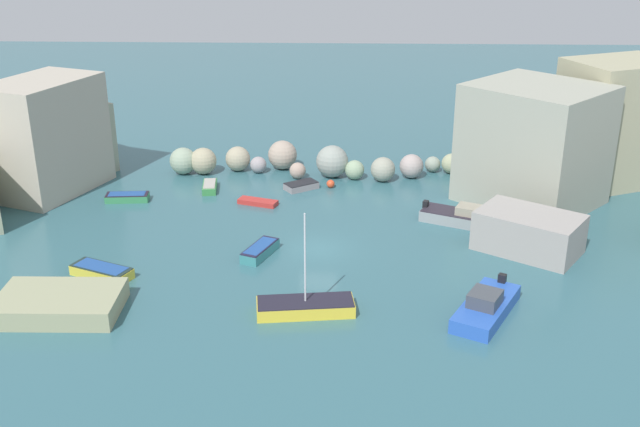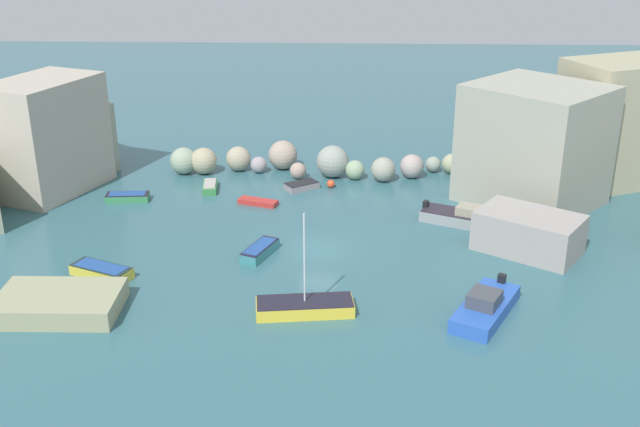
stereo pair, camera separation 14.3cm
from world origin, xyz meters
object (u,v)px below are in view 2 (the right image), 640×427
object	(u,v)px
moored_boat_4	(463,217)
moored_boat_8	(260,250)
moored_boat_1	(210,186)
moored_boat_3	(102,271)
channel_buoy	(331,184)
moored_boat_6	(302,186)
moored_boat_0	(305,307)
moored_boat_2	(128,197)
moored_boat_7	(485,307)
moored_boat_5	(258,202)
stone_dock	(59,303)

from	to	relation	value
moored_boat_4	moored_boat_8	world-z (taller)	moored_boat_4
moored_boat_1	moored_boat_3	bearing A→B (deg)	-21.54
channel_buoy	moored_boat_4	world-z (taller)	moored_boat_4
moored_boat_6	moored_boat_8	distance (m)	12.68
moored_boat_0	moored_boat_1	world-z (taller)	moored_boat_0
moored_boat_4	moored_boat_8	size ratio (longest dim) A/B	1.73
moored_boat_2	moored_boat_3	distance (m)	12.90
channel_buoy	moored_boat_4	distance (m)	11.97
moored_boat_4	moored_boat_7	size ratio (longest dim) A/B	0.99
moored_boat_5	moored_boat_0	bearing A→B (deg)	123.79
moored_boat_4	moored_boat_5	xyz separation A→B (m)	(-15.06, 3.27, -0.34)
moored_boat_2	channel_buoy	bearing A→B (deg)	7.55
moored_boat_0	moored_boat_3	xyz separation A→B (m)	(-12.72, 4.06, -0.04)
moored_boat_2	moored_boat_4	size ratio (longest dim) A/B	0.55
moored_boat_0	moored_boat_2	world-z (taller)	moored_boat_0
moored_boat_1	moored_boat_2	bearing A→B (deg)	-73.28
moored_boat_1	moored_boat_5	bearing A→B (deg)	48.00
moored_boat_0	moored_boat_8	world-z (taller)	moored_boat_0
stone_dock	moored_boat_3	xyz separation A→B (m)	(1.01, 4.47, -0.21)
moored_boat_4	moored_boat_6	size ratio (longest dim) A/B	2.09
moored_boat_1	moored_boat_8	size ratio (longest dim) A/B	0.79
moored_boat_0	moored_boat_4	bearing A→B (deg)	-136.02
channel_buoy	moored_boat_5	bearing A→B (deg)	-144.67
moored_boat_2	moored_boat_7	distance (m)	29.79
moored_boat_0	moored_boat_7	size ratio (longest dim) A/B	0.98
moored_boat_0	moored_boat_7	distance (m)	10.02
moored_boat_2	moored_boat_4	bearing A→B (deg)	-13.31
moored_boat_1	moored_boat_8	bearing A→B (deg)	17.19
channel_buoy	moored_boat_5	distance (m)	6.69
channel_buoy	moored_boat_8	distance (m)	13.63
moored_boat_0	moored_boat_8	xyz separation A→B (m)	(-3.33, 7.37, -0.04)
moored_boat_8	channel_buoy	bearing A→B (deg)	3.51
stone_dock	moored_boat_2	world-z (taller)	stone_dock
moored_boat_2	moored_boat_8	world-z (taller)	moored_boat_8
moored_boat_0	moored_boat_5	distance (m)	17.03
moored_boat_0	moored_boat_2	size ratio (longest dim) A/B	1.81
moored_boat_0	moored_boat_6	bearing A→B (deg)	-93.28
stone_dock	moored_boat_5	distance (m)	19.22
moored_boat_4	moored_boat_7	xyz separation A→B (m)	(-0.56, -13.10, 0.03)
moored_boat_6	moored_boat_3	bearing A→B (deg)	-160.12
channel_buoy	moored_boat_1	bearing A→B (deg)	-174.62
channel_buoy	moored_boat_8	size ratio (longest dim) A/B	0.18
moored_boat_5	channel_buoy	bearing A→B (deg)	-126.12
stone_dock	moored_boat_2	bearing A→B (deg)	92.89
moored_boat_0	moored_boat_6	xyz separation A→B (m)	(-1.36, 19.89, -0.13)
channel_buoy	moored_boat_1	xyz separation A→B (m)	(-9.64, -0.91, -0.03)
stone_dock	moored_boat_5	size ratio (longest dim) A/B	2.12
moored_boat_3	moored_boat_7	distance (m)	23.09
stone_dock	moored_boat_1	distance (m)	20.44
moored_boat_6	channel_buoy	bearing A→B (deg)	-24.75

